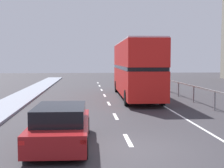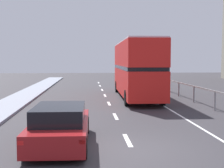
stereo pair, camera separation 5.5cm
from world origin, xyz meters
The scene contains 5 objects.
ground_plane centered at (0.00, 0.00, -0.05)m, with size 73.78×120.00×0.10m, color #302E33.
lane_paint_markings centered at (2.18, 8.75, 0.00)m, with size 3.46×46.00×0.01m.
bridge_side_railing centered at (5.73, 9.00, 0.91)m, with size 0.10×42.00×1.13m.
double_decker_bus_red centered at (2.23, 13.61, 2.26)m, with size 2.71×11.53×4.21m.
hatchback_car_near centered at (-2.32, 0.68, 0.65)m, with size 1.93×4.58×1.35m.
Camera 1 is at (-1.47, -9.82, 2.84)m, focal length 50.74 mm.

